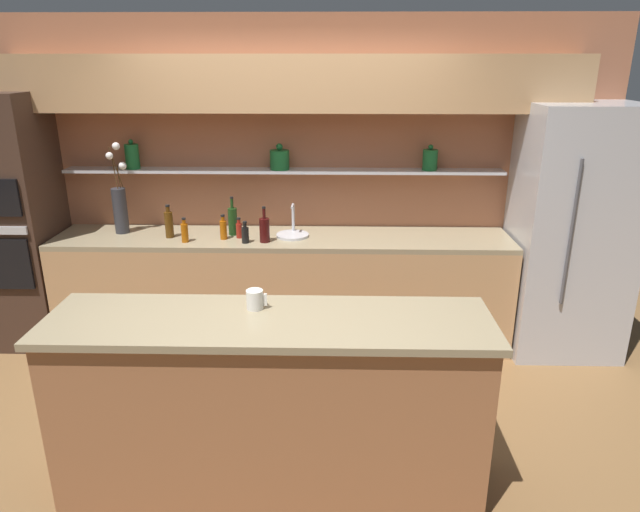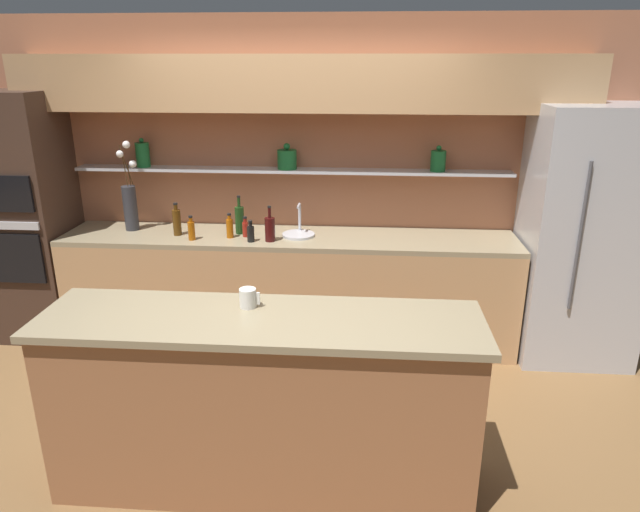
{
  "view_description": "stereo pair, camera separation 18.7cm",
  "coord_description": "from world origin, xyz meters",
  "px_view_note": "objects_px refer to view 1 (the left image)",
  "views": [
    {
      "loc": [
        0.33,
        -3.11,
        2.27
      ],
      "look_at": [
        0.24,
        0.37,
        1.06
      ],
      "focal_mm": 32.0,
      "sensor_mm": 36.0,
      "label": 1
    },
    {
      "loc": [
        0.51,
        -3.1,
        2.27
      ],
      "look_at": [
        0.24,
        0.37,
        1.06
      ],
      "focal_mm": 32.0,
      "sensor_mm": 36.0,
      "label": 2
    }
  ],
  "objects_px": {
    "sink_fixture": "(293,233)",
    "bottle_sauce_3": "(245,234)",
    "bottle_wine_6": "(265,229)",
    "oven_tower": "(11,223)",
    "bottle_wine_0": "(233,221)",
    "coffee_mug": "(255,299)",
    "refrigerator": "(570,232)",
    "bottle_spirit_4": "(169,224)",
    "flower_vase": "(120,204)",
    "bottle_sauce_5": "(223,229)",
    "bottle_sauce_2": "(185,232)",
    "bottle_sauce_1": "(239,229)"
  },
  "relations": [
    {
      "from": "bottle_wine_0",
      "to": "coffee_mug",
      "type": "xyz_separation_m",
      "value": [
        0.4,
        -1.65,
        0.04
      ]
    },
    {
      "from": "bottle_wine_0",
      "to": "coffee_mug",
      "type": "bearing_deg",
      "value": -76.37
    },
    {
      "from": "refrigerator",
      "to": "flower_vase",
      "type": "distance_m",
      "value": 3.58
    },
    {
      "from": "refrigerator",
      "to": "bottle_spirit_4",
      "type": "relative_size",
      "value": 7.39
    },
    {
      "from": "flower_vase",
      "to": "bottle_sauce_3",
      "type": "height_order",
      "value": "flower_vase"
    },
    {
      "from": "sink_fixture",
      "to": "coffee_mug",
      "type": "bearing_deg",
      "value": -93.05
    },
    {
      "from": "bottle_wine_6",
      "to": "oven_tower",
      "type": "bearing_deg",
      "value": 175.98
    },
    {
      "from": "flower_vase",
      "to": "bottle_sauce_5",
      "type": "distance_m",
      "value": 0.88
    },
    {
      "from": "flower_vase",
      "to": "bottle_wine_6",
      "type": "xyz_separation_m",
      "value": [
        1.19,
        -0.22,
        -0.14
      ]
    },
    {
      "from": "oven_tower",
      "to": "bottle_sauce_2",
      "type": "height_order",
      "value": "oven_tower"
    },
    {
      "from": "refrigerator",
      "to": "bottle_sauce_5",
      "type": "xyz_separation_m",
      "value": [
        -2.72,
        -0.04,
        0.02
      ]
    },
    {
      "from": "bottle_spirit_4",
      "to": "bottle_sauce_1",
      "type": "bearing_deg",
      "value": 0.12
    },
    {
      "from": "sink_fixture",
      "to": "bottle_wine_0",
      "type": "xyz_separation_m",
      "value": [
        -0.49,
        0.03,
        0.09
      ]
    },
    {
      "from": "oven_tower",
      "to": "bottle_sauce_2",
      "type": "bearing_deg",
      "value": -6.42
    },
    {
      "from": "bottle_sauce_2",
      "to": "sink_fixture",
      "type": "bearing_deg",
      "value": 11.97
    },
    {
      "from": "bottle_wine_0",
      "to": "bottle_wine_6",
      "type": "xyz_separation_m",
      "value": [
        0.28,
        -0.19,
        -0.02
      ]
    },
    {
      "from": "bottle_wine_6",
      "to": "bottle_sauce_2",
      "type": "bearing_deg",
      "value": -178.37
    },
    {
      "from": "bottle_sauce_2",
      "to": "bottle_wine_6",
      "type": "relative_size",
      "value": 0.69
    },
    {
      "from": "bottle_spirit_4",
      "to": "bottle_sauce_5",
      "type": "height_order",
      "value": "bottle_spirit_4"
    },
    {
      "from": "refrigerator",
      "to": "bottle_spirit_4",
      "type": "height_order",
      "value": "refrigerator"
    },
    {
      "from": "refrigerator",
      "to": "flower_vase",
      "type": "height_order",
      "value": "refrigerator"
    },
    {
      "from": "bottle_sauce_2",
      "to": "bottle_sauce_3",
      "type": "xyz_separation_m",
      "value": [
        0.47,
        -0.01,
        -0.01
      ]
    },
    {
      "from": "sink_fixture",
      "to": "bottle_sauce_3",
      "type": "xyz_separation_m",
      "value": [
        -0.36,
        -0.18,
        0.04
      ]
    },
    {
      "from": "refrigerator",
      "to": "bottle_wine_0",
      "type": "xyz_separation_m",
      "value": [
        -2.66,
        0.08,
        0.05
      ]
    },
    {
      "from": "bottle_sauce_1",
      "to": "sink_fixture",
      "type": "bearing_deg",
      "value": 7.52
    },
    {
      "from": "refrigerator",
      "to": "bottle_wine_6",
      "type": "bearing_deg",
      "value": -177.41
    },
    {
      "from": "refrigerator",
      "to": "bottle_wine_0",
      "type": "bearing_deg",
      "value": 178.31
    },
    {
      "from": "oven_tower",
      "to": "refrigerator",
      "type": "bearing_deg",
      "value": -0.47
    },
    {
      "from": "bottle_wine_0",
      "to": "bottle_sauce_5",
      "type": "bearing_deg",
      "value": -113.99
    },
    {
      "from": "bottle_spirit_4",
      "to": "flower_vase",
      "type": "bearing_deg",
      "value": 164.45
    },
    {
      "from": "bottle_sauce_2",
      "to": "coffee_mug",
      "type": "distance_m",
      "value": 1.62
    },
    {
      "from": "coffee_mug",
      "to": "bottle_sauce_2",
      "type": "bearing_deg",
      "value": 117.12
    },
    {
      "from": "refrigerator",
      "to": "bottle_wine_0",
      "type": "distance_m",
      "value": 2.66
    },
    {
      "from": "flower_vase",
      "to": "bottle_sauce_1",
      "type": "height_order",
      "value": "flower_vase"
    },
    {
      "from": "sink_fixture",
      "to": "flower_vase",
      "type": "bearing_deg",
      "value": 177.55
    },
    {
      "from": "bottle_sauce_2",
      "to": "bottle_sauce_5",
      "type": "relative_size",
      "value": 0.98
    },
    {
      "from": "bottle_wine_0",
      "to": "bottle_sauce_3",
      "type": "bearing_deg",
      "value": -58.61
    },
    {
      "from": "bottle_sauce_5",
      "to": "bottle_sauce_2",
      "type": "bearing_deg",
      "value": -164.05
    },
    {
      "from": "refrigerator",
      "to": "bottle_spirit_4",
      "type": "distance_m",
      "value": 3.15
    },
    {
      "from": "bottle_sauce_1",
      "to": "bottle_wine_0",
      "type": "bearing_deg",
      "value": 126.34
    },
    {
      "from": "refrigerator",
      "to": "oven_tower",
      "type": "xyz_separation_m",
      "value": [
        -4.44,
        0.04,
        0.04
      ]
    },
    {
      "from": "refrigerator",
      "to": "sink_fixture",
      "type": "relative_size",
      "value": 7.54
    },
    {
      "from": "oven_tower",
      "to": "bottle_sauce_1",
      "type": "xyz_separation_m",
      "value": [
        1.84,
        -0.04,
        -0.03
      ]
    },
    {
      "from": "refrigerator",
      "to": "sink_fixture",
      "type": "height_order",
      "value": "refrigerator"
    },
    {
      "from": "oven_tower",
      "to": "bottle_sauce_1",
      "type": "bearing_deg",
      "value": -1.33
    },
    {
      "from": "bottle_spirit_4",
      "to": "bottle_sauce_5",
      "type": "distance_m",
      "value": 0.44
    },
    {
      "from": "coffee_mug",
      "to": "refrigerator",
      "type": "bearing_deg",
      "value": 34.75
    },
    {
      "from": "flower_vase",
      "to": "bottle_wine_0",
      "type": "xyz_separation_m",
      "value": [
        0.91,
        -0.03,
        -0.12
      ]
    },
    {
      "from": "refrigerator",
      "to": "sink_fixture",
      "type": "bearing_deg",
      "value": 178.7
    },
    {
      "from": "bottle_sauce_3",
      "to": "bottle_wine_6",
      "type": "bearing_deg",
      "value": 10.39
    }
  ]
}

